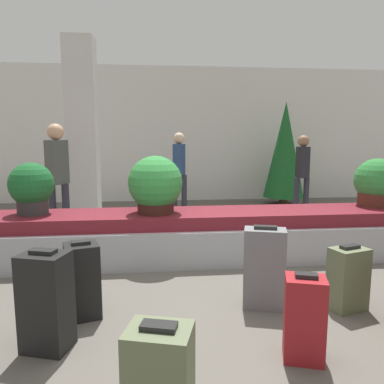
{
  "coord_description": "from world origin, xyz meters",
  "views": [
    {
      "loc": [
        -0.5,
        -3.19,
        1.55
      ],
      "look_at": [
        0.0,
        1.43,
        0.86
      ],
      "focal_mm": 35.0,
      "sensor_mm": 36.0,
      "label": 1
    }
  ],
  "objects_px": {
    "suitcase_3": "(159,374)",
    "traveler_2": "(302,169)",
    "suitcase_4": "(348,279)",
    "suitcase_5": "(82,280)",
    "traveler_0": "(57,170)",
    "pillar": "(83,134)",
    "traveler_1": "(179,166)",
    "potted_plant_0": "(377,183)",
    "decorated_tree": "(285,150)",
    "suitcase_1": "(46,301)",
    "potted_plant_2": "(155,185)",
    "suitcase_2": "(264,268)",
    "potted_plant_1": "(32,188)",
    "suitcase_7": "(304,318)"
  },
  "relations": [
    {
      "from": "suitcase_2",
      "to": "suitcase_3",
      "type": "distance_m",
      "value": 1.61
    },
    {
      "from": "pillar",
      "to": "traveler_1",
      "type": "xyz_separation_m",
      "value": [
        1.73,
        0.88,
        -0.63
      ]
    },
    {
      "from": "suitcase_4",
      "to": "traveler_0",
      "type": "bearing_deg",
      "value": 121.49
    },
    {
      "from": "suitcase_2",
      "to": "traveler_2",
      "type": "xyz_separation_m",
      "value": [
        1.94,
        3.88,
        0.56
      ]
    },
    {
      "from": "suitcase_3",
      "to": "traveler_2",
      "type": "bearing_deg",
      "value": 76.54
    },
    {
      "from": "suitcase_7",
      "to": "traveler_0",
      "type": "xyz_separation_m",
      "value": [
        -2.46,
        3.49,
        0.75
      ]
    },
    {
      "from": "pillar",
      "to": "potted_plant_1",
      "type": "relative_size",
      "value": 5.07
    },
    {
      "from": "suitcase_3",
      "to": "suitcase_4",
      "type": "height_order",
      "value": "suitcase_4"
    },
    {
      "from": "suitcase_7",
      "to": "potted_plant_2",
      "type": "distance_m",
      "value": 2.54
    },
    {
      "from": "pillar",
      "to": "suitcase_5",
      "type": "xyz_separation_m",
      "value": [
        0.56,
        -3.53,
        -1.27
      ]
    },
    {
      "from": "traveler_1",
      "to": "decorated_tree",
      "type": "height_order",
      "value": "decorated_tree"
    },
    {
      "from": "potted_plant_2",
      "to": "suitcase_5",
      "type": "bearing_deg",
      "value": -114.5
    },
    {
      "from": "suitcase_3",
      "to": "potted_plant_2",
      "type": "distance_m",
      "value": 2.79
    },
    {
      "from": "suitcase_1",
      "to": "potted_plant_1",
      "type": "bearing_deg",
      "value": 125.98
    },
    {
      "from": "potted_plant_2",
      "to": "traveler_2",
      "type": "distance_m",
      "value": 3.8
    },
    {
      "from": "suitcase_3",
      "to": "potted_plant_2",
      "type": "bearing_deg",
      "value": 105.58
    },
    {
      "from": "suitcase_2",
      "to": "traveler_2",
      "type": "distance_m",
      "value": 4.38
    },
    {
      "from": "suitcase_4",
      "to": "potted_plant_1",
      "type": "xyz_separation_m",
      "value": [
        -3.19,
        1.66,
        0.65
      ]
    },
    {
      "from": "suitcase_1",
      "to": "potted_plant_0",
      "type": "xyz_separation_m",
      "value": [
        3.83,
        2.1,
        0.55
      ]
    },
    {
      "from": "suitcase_4",
      "to": "suitcase_5",
      "type": "relative_size",
      "value": 0.89
    },
    {
      "from": "suitcase_1",
      "to": "traveler_2",
      "type": "height_order",
      "value": "traveler_2"
    },
    {
      "from": "potted_plant_1",
      "to": "potted_plant_2",
      "type": "distance_m",
      "value": 1.5
    },
    {
      "from": "traveler_0",
      "to": "suitcase_3",
      "type": "bearing_deg",
      "value": -130.88
    },
    {
      "from": "pillar",
      "to": "suitcase_3",
      "type": "xyz_separation_m",
      "value": [
        1.2,
        -4.81,
        -1.33
      ]
    },
    {
      "from": "potted_plant_1",
      "to": "suitcase_5",
      "type": "bearing_deg",
      "value": -61.04
    },
    {
      "from": "suitcase_1",
      "to": "traveler_2",
      "type": "relative_size",
      "value": 0.48
    },
    {
      "from": "suitcase_2",
      "to": "potted_plant_0",
      "type": "height_order",
      "value": "potted_plant_0"
    },
    {
      "from": "suitcase_3",
      "to": "decorated_tree",
      "type": "xyz_separation_m",
      "value": [
        2.99,
        6.4,
        0.98
      ]
    },
    {
      "from": "potted_plant_2",
      "to": "suitcase_1",
      "type": "bearing_deg",
      "value": -113.16
    },
    {
      "from": "traveler_0",
      "to": "suitcase_5",
      "type": "bearing_deg",
      "value": -134.08
    },
    {
      "from": "suitcase_4",
      "to": "traveler_2",
      "type": "relative_size",
      "value": 0.38
    },
    {
      "from": "suitcase_4",
      "to": "traveler_2",
      "type": "xyz_separation_m",
      "value": [
        1.2,
        4.01,
        0.65
      ]
    },
    {
      "from": "suitcase_5",
      "to": "suitcase_7",
      "type": "relative_size",
      "value": 1.08
    },
    {
      "from": "decorated_tree",
      "to": "potted_plant_2",
      "type": "bearing_deg",
      "value": -128.87
    },
    {
      "from": "suitcase_1",
      "to": "suitcase_4",
      "type": "xyz_separation_m",
      "value": [
        2.51,
        0.37,
        -0.08
      ]
    },
    {
      "from": "suitcase_5",
      "to": "traveler_0",
      "type": "xyz_separation_m",
      "value": [
        -0.81,
        2.67,
        0.73
      ]
    },
    {
      "from": "pillar",
      "to": "suitcase_1",
      "type": "xyz_separation_m",
      "value": [
        0.4,
        -4.02,
        -1.23
      ]
    },
    {
      "from": "pillar",
      "to": "traveler_0",
      "type": "height_order",
      "value": "pillar"
    },
    {
      "from": "suitcase_1",
      "to": "potted_plant_2",
      "type": "relative_size",
      "value": 1.06
    },
    {
      "from": "traveler_0",
      "to": "potted_plant_1",
      "type": "bearing_deg",
      "value": -152.86
    },
    {
      "from": "suitcase_3",
      "to": "suitcase_5",
      "type": "distance_m",
      "value": 1.43
    },
    {
      "from": "suitcase_7",
      "to": "traveler_2",
      "type": "distance_m",
      "value": 5.11
    },
    {
      "from": "suitcase_3",
      "to": "suitcase_4",
      "type": "bearing_deg",
      "value": 50.02
    },
    {
      "from": "suitcase_2",
      "to": "potted_plant_1",
      "type": "xyz_separation_m",
      "value": [
        -2.46,
        1.53,
        0.57
      ]
    },
    {
      "from": "pillar",
      "to": "traveler_2",
      "type": "bearing_deg",
      "value": 4.94
    },
    {
      "from": "pillar",
      "to": "traveler_1",
      "type": "height_order",
      "value": "pillar"
    },
    {
      "from": "potted_plant_0",
      "to": "decorated_tree",
      "type": "relative_size",
      "value": 0.28
    },
    {
      "from": "suitcase_4",
      "to": "traveler_2",
      "type": "bearing_deg",
      "value": 56.32
    },
    {
      "from": "suitcase_5",
      "to": "suitcase_3",
      "type": "bearing_deg",
      "value": -80.28
    },
    {
      "from": "suitcase_1",
      "to": "traveler_1",
      "type": "relative_size",
      "value": 0.46
    }
  ]
}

